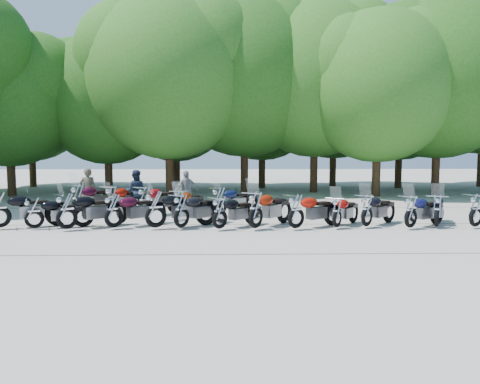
{
  "coord_description": "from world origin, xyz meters",
  "views": [
    {
      "loc": [
        -0.38,
        -14.08,
        2.54
      ],
      "look_at": [
        0.0,
        1.5,
        1.1
      ],
      "focal_mm": 35.0,
      "sensor_mm": 36.0,
      "label": 1
    }
  ],
  "objects_px": {
    "motorcycle_12": "(437,209)",
    "rider_0": "(88,190)",
    "motorcycle_9": "(337,211)",
    "motorcycle_6": "(220,212)",
    "motorcycle_2": "(67,210)",
    "motorcycle_15": "(112,199)",
    "motorcycle_14": "(78,199)",
    "rider_2": "(187,191)",
    "motorcycle_1": "(34,212)",
    "rider_1": "(136,191)",
    "motorcycle_7": "(256,208)",
    "motorcycle_13": "(476,209)",
    "motorcycle_10": "(367,209)",
    "motorcycle_17": "(179,202)",
    "motorcycle_8": "(296,210)",
    "motorcycle_3": "(114,210)",
    "motorcycle_11": "(411,210)",
    "motorcycle_4": "(156,208)",
    "motorcycle_5": "(182,210)",
    "motorcycle_16": "(145,200)",
    "motorcycle_18": "(220,200)"
  },
  "relations": [
    {
      "from": "motorcycle_7",
      "to": "rider_2",
      "type": "relative_size",
      "value": 1.47
    },
    {
      "from": "motorcycle_17",
      "to": "motorcycle_18",
      "type": "bearing_deg",
      "value": -149.04
    },
    {
      "from": "motorcycle_3",
      "to": "motorcycle_15",
      "type": "xyz_separation_m",
      "value": [
        -0.71,
        2.64,
        0.03
      ]
    },
    {
      "from": "rider_2",
      "to": "motorcycle_16",
      "type": "bearing_deg",
      "value": 30.95
    },
    {
      "from": "motorcycle_10",
      "to": "rider_2",
      "type": "height_order",
      "value": "rider_2"
    },
    {
      "from": "motorcycle_12",
      "to": "rider_0",
      "type": "xyz_separation_m",
      "value": [
        -12.29,
        4.01,
        0.28
      ]
    },
    {
      "from": "motorcycle_5",
      "to": "motorcycle_13",
      "type": "xyz_separation_m",
      "value": [
        9.37,
        -0.04,
        -0.0
      ]
    },
    {
      "from": "motorcycle_13",
      "to": "motorcycle_11",
      "type": "bearing_deg",
      "value": 63.85
    },
    {
      "from": "motorcycle_9",
      "to": "motorcycle_6",
      "type": "bearing_deg",
      "value": 37.96
    },
    {
      "from": "motorcycle_4",
      "to": "motorcycle_17",
      "type": "relative_size",
      "value": 1.2
    },
    {
      "from": "motorcycle_2",
      "to": "rider_2",
      "type": "distance_m",
      "value": 5.73
    },
    {
      "from": "motorcycle_1",
      "to": "motorcycle_17",
      "type": "bearing_deg",
      "value": -81.1
    },
    {
      "from": "motorcycle_13",
      "to": "rider_1",
      "type": "height_order",
      "value": "rider_1"
    },
    {
      "from": "rider_1",
      "to": "motorcycle_17",
      "type": "bearing_deg",
      "value": 141.57
    },
    {
      "from": "motorcycle_7",
      "to": "motorcycle_13",
      "type": "height_order",
      "value": "motorcycle_7"
    },
    {
      "from": "motorcycle_8",
      "to": "motorcycle_14",
      "type": "height_order",
      "value": "motorcycle_14"
    },
    {
      "from": "motorcycle_3",
      "to": "motorcycle_14",
      "type": "xyz_separation_m",
      "value": [
        -1.92,
        2.61,
        0.07
      ]
    },
    {
      "from": "motorcycle_5",
      "to": "motorcycle_14",
      "type": "relative_size",
      "value": 0.9
    },
    {
      "from": "motorcycle_1",
      "to": "rider_1",
      "type": "relative_size",
      "value": 1.19
    },
    {
      "from": "motorcycle_17",
      "to": "rider_2",
      "type": "height_order",
      "value": "rider_2"
    },
    {
      "from": "motorcycle_16",
      "to": "motorcycle_4",
      "type": "bearing_deg",
      "value": 139.28
    },
    {
      "from": "motorcycle_16",
      "to": "rider_0",
      "type": "bearing_deg",
      "value": 1.14
    },
    {
      "from": "motorcycle_11",
      "to": "motorcycle_13",
      "type": "xyz_separation_m",
      "value": [
        2.14,
        0.13,
        0.02
      ]
    },
    {
      "from": "motorcycle_15",
      "to": "motorcycle_17",
      "type": "relative_size",
      "value": 1.16
    },
    {
      "from": "motorcycle_1",
      "to": "motorcycle_7",
      "type": "height_order",
      "value": "motorcycle_7"
    },
    {
      "from": "motorcycle_6",
      "to": "rider_1",
      "type": "distance_m",
      "value": 5.41
    },
    {
      "from": "motorcycle_4",
      "to": "motorcycle_15",
      "type": "bearing_deg",
      "value": 8.79
    },
    {
      "from": "motorcycle_7",
      "to": "motorcycle_18",
      "type": "relative_size",
      "value": 1.08
    },
    {
      "from": "motorcycle_8",
      "to": "motorcycle_15",
      "type": "relative_size",
      "value": 0.96
    },
    {
      "from": "motorcycle_7",
      "to": "motorcycle_12",
      "type": "xyz_separation_m",
      "value": [
        5.83,
        0.23,
        -0.08
      ]
    },
    {
      "from": "motorcycle_8",
      "to": "motorcycle_14",
      "type": "bearing_deg",
      "value": 35.37
    },
    {
      "from": "motorcycle_2",
      "to": "motorcycle_18",
      "type": "xyz_separation_m",
      "value": [
        4.68,
        2.84,
        -0.03
      ]
    },
    {
      "from": "motorcycle_9",
      "to": "motorcycle_17",
      "type": "xyz_separation_m",
      "value": [
        -5.25,
        2.56,
        -0.0
      ]
    },
    {
      "from": "motorcycle_9",
      "to": "rider_1",
      "type": "xyz_separation_m",
      "value": [
        -7.14,
        3.99,
        0.28
      ]
    },
    {
      "from": "motorcycle_15",
      "to": "motorcycle_13",
      "type": "bearing_deg",
      "value": -169.79
    },
    {
      "from": "motorcycle_8",
      "to": "motorcycle_12",
      "type": "distance_m",
      "value": 4.58
    },
    {
      "from": "motorcycle_2",
      "to": "motorcycle_15",
      "type": "height_order",
      "value": "motorcycle_15"
    },
    {
      "from": "motorcycle_15",
      "to": "motorcycle_12",
      "type": "bearing_deg",
      "value": -170.67
    },
    {
      "from": "motorcycle_10",
      "to": "motorcycle_12",
      "type": "relative_size",
      "value": 1.01
    },
    {
      "from": "motorcycle_8",
      "to": "motorcycle_11",
      "type": "relative_size",
      "value": 1.04
    },
    {
      "from": "motorcycle_9",
      "to": "motorcycle_14",
      "type": "xyz_separation_m",
      "value": [
        -8.99,
        2.7,
        0.13
      ]
    },
    {
      "from": "motorcycle_3",
      "to": "motorcycle_9",
      "type": "xyz_separation_m",
      "value": [
        7.07,
        -0.09,
        -0.06
      ]
    },
    {
      "from": "motorcycle_12",
      "to": "motorcycle_14",
      "type": "bearing_deg",
      "value": 14.99
    },
    {
      "from": "motorcycle_7",
      "to": "motorcycle_9",
      "type": "height_order",
      "value": "motorcycle_7"
    },
    {
      "from": "motorcycle_17",
      "to": "motorcycle_9",
      "type": "bearing_deg",
      "value": 179.86
    },
    {
      "from": "motorcycle_3",
      "to": "motorcycle_13",
      "type": "bearing_deg",
      "value": -134.11
    },
    {
      "from": "motorcycle_3",
      "to": "motorcycle_2",
      "type": "bearing_deg",
      "value": 56.37
    },
    {
      "from": "motorcycle_11",
      "to": "motorcycle_16",
      "type": "height_order",
      "value": "motorcycle_16"
    },
    {
      "from": "motorcycle_5",
      "to": "motorcycle_11",
      "type": "relative_size",
      "value": 1.03
    },
    {
      "from": "motorcycle_14",
      "to": "rider_2",
      "type": "relative_size",
      "value": 1.51
    }
  ]
}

